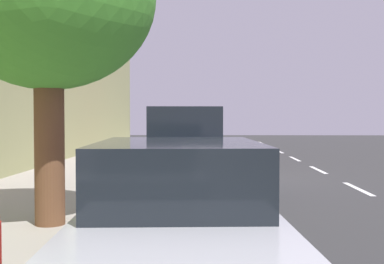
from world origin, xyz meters
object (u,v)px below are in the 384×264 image
at_px(parked_suv_green_nearest, 197,129).
at_px(parked_pickup_red_second, 196,136).
at_px(cyclist_with_backpack, 173,136).
at_px(parked_suv_dark_blue_mid, 184,146).
at_px(bicycle_at_curb, 178,155).
at_px(parked_sedan_silver_far, 178,220).

relative_size(parked_suv_green_nearest, parked_pickup_red_second, 0.89).
relative_size(parked_pickup_red_second, cyclist_with_backpack, 3.07).
bearing_deg(cyclist_with_backpack, parked_suv_dark_blue_mid, 96.62).
distance_m(parked_pickup_red_second, bicycle_at_curb, 4.50).
bearing_deg(parked_suv_green_nearest, parked_pickup_red_second, 90.66).
bearing_deg(bicycle_at_curb, parked_suv_dark_blue_mid, 94.89).
distance_m(parked_suv_green_nearest, parked_sedan_silver_far, 24.83).
bearing_deg(parked_sedan_silver_far, parked_suv_green_nearest, -89.38).
bearing_deg(parked_suv_dark_blue_mid, parked_suv_green_nearest, -90.06).
bearing_deg(parked_suv_dark_blue_mid, parked_pickup_red_second, -90.61).
relative_size(parked_sedan_silver_far, bicycle_at_curb, 3.07).
xyz_separation_m(parked_pickup_red_second, parked_sedan_silver_far, (-0.18, 17.24, -0.15)).
relative_size(parked_sedan_silver_far, cyclist_with_backpack, 2.59).
height_order(parked_suv_green_nearest, cyclist_with_backpack, parked_suv_green_nearest).
distance_m(parked_suv_green_nearest, parked_suv_dark_blue_mid, 17.48).
height_order(parked_pickup_red_second, parked_suv_dark_blue_mid, parked_suv_dark_blue_mid).
height_order(parked_sedan_silver_far, cyclist_with_backpack, cyclist_with_backpack).
height_order(parked_sedan_silver_far, bicycle_at_curb, parked_sedan_silver_far).
xyz_separation_m(parked_suv_dark_blue_mid, cyclist_with_backpack, (0.68, -5.90, 0.04)).
bearing_deg(cyclist_with_backpack, bicycle_at_curb, 116.66).
bearing_deg(cyclist_with_backpack, parked_suv_green_nearest, -93.47).
distance_m(parked_pickup_red_second, parked_suv_dark_blue_mid, 9.90).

